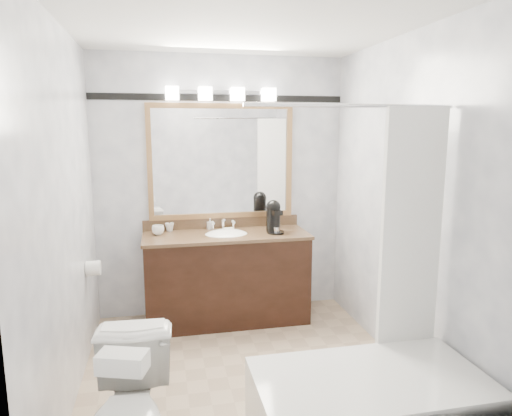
% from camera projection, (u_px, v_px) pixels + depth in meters
% --- Properties ---
extents(room, '(2.42, 2.62, 2.52)m').
position_uv_depth(room, '(247.00, 211.00, 3.19)').
color(room, tan).
rests_on(room, ground).
extents(vanity, '(1.53, 0.58, 0.97)m').
position_uv_depth(vanity, '(227.00, 276.00, 4.31)').
color(vanity, black).
rests_on(vanity, ground).
extents(mirror, '(1.40, 0.04, 1.10)m').
position_uv_depth(mirror, '(221.00, 162.00, 4.38)').
color(mirror, '#A7794B').
rests_on(mirror, room).
extents(vanity_light_bar, '(1.02, 0.14, 0.12)m').
position_uv_depth(vanity_light_bar, '(221.00, 94.00, 4.22)').
color(vanity_light_bar, silver).
rests_on(vanity_light_bar, room).
extents(accent_stripe, '(2.40, 0.01, 0.06)m').
position_uv_depth(accent_stripe, '(220.00, 98.00, 4.29)').
color(accent_stripe, black).
rests_on(accent_stripe, room).
extents(bathtub, '(1.30, 0.75, 1.96)m').
position_uv_depth(bathtub, '(372.00, 401.00, 2.61)').
color(bathtub, white).
rests_on(bathtub, ground).
extents(tp_roll, '(0.11, 0.12, 0.12)m').
position_uv_depth(tp_roll, '(93.00, 268.00, 3.70)').
color(tp_roll, white).
rests_on(tp_roll, room).
extents(tissue_box, '(0.24, 0.18, 0.09)m').
position_uv_depth(tissue_box, '(123.00, 362.00, 2.03)').
color(tissue_box, white).
rests_on(tissue_box, toilet).
extents(coffee_maker, '(0.16, 0.20, 0.31)m').
position_uv_depth(coffee_maker, '(274.00, 216.00, 4.27)').
color(coffee_maker, black).
rests_on(coffee_maker, vanity).
extents(cup_left, '(0.14, 0.14, 0.09)m').
position_uv_depth(cup_left, '(158.00, 230.00, 4.20)').
color(cup_left, white).
rests_on(cup_left, vanity).
extents(cup_right, '(0.08, 0.08, 0.08)m').
position_uv_depth(cup_right, '(170.00, 227.00, 4.34)').
color(cup_right, white).
rests_on(cup_right, vanity).
extents(soap_bottle_a, '(0.06, 0.06, 0.11)m').
position_uv_depth(soap_bottle_a, '(210.00, 224.00, 4.42)').
color(soap_bottle_a, white).
rests_on(soap_bottle_a, vanity).
extents(soap_bar, '(0.09, 0.06, 0.03)m').
position_uv_depth(soap_bar, '(229.00, 229.00, 4.36)').
color(soap_bar, beige).
rests_on(soap_bar, vanity).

